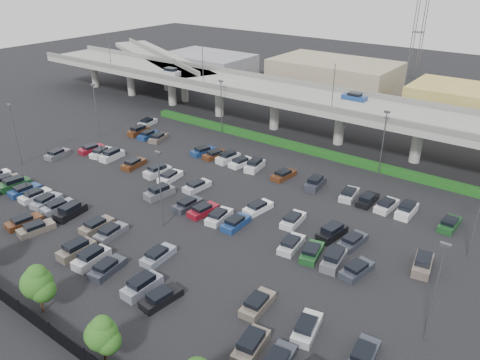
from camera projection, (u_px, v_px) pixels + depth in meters
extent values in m
plane|color=black|center=(204.00, 202.00, 65.72)|extent=(280.00, 280.00, 0.00)
cube|color=gray|center=(316.00, 101.00, 85.73)|extent=(150.00, 13.00, 1.10)
cube|color=#5C5C57|center=(300.00, 103.00, 80.76)|extent=(150.00, 0.50, 1.00)
cube|color=#5C5C57|center=(332.00, 88.00, 89.80)|extent=(150.00, 0.50, 1.00)
cylinder|color=gray|center=(95.00, 74.00, 122.38)|extent=(1.80, 1.80, 6.70)
cube|color=#5C5C57|center=(93.00, 62.00, 121.02)|extent=(2.60, 9.75, 0.50)
cylinder|color=gray|center=(131.00, 82.00, 114.85)|extent=(1.80, 1.80, 6.70)
cube|color=#5C5C57|center=(129.00, 69.00, 113.49)|extent=(2.60, 9.75, 0.50)
cylinder|color=gray|center=(172.00, 91.00, 107.32)|extent=(1.80, 1.80, 6.70)
cube|color=#5C5C57|center=(171.00, 77.00, 105.96)|extent=(2.60, 9.75, 0.50)
cylinder|color=gray|center=(219.00, 101.00, 99.79)|extent=(1.80, 1.80, 6.70)
cube|color=#5C5C57|center=(219.00, 86.00, 98.43)|extent=(2.60, 9.75, 0.50)
cylinder|color=gray|center=(274.00, 113.00, 92.26)|extent=(1.80, 1.80, 6.70)
cube|color=#5C5C57|center=(275.00, 97.00, 90.90)|extent=(2.60, 9.75, 0.50)
cylinder|color=gray|center=(339.00, 126.00, 84.73)|extent=(1.80, 1.80, 6.70)
cube|color=#5C5C57|center=(341.00, 110.00, 83.37)|extent=(2.60, 9.75, 0.50)
cylinder|color=gray|center=(417.00, 143.00, 77.20)|extent=(1.80, 1.80, 6.70)
cube|color=#5C5C57|center=(420.00, 125.00, 75.84)|extent=(2.60, 9.75, 0.50)
cube|color=silver|center=(171.00, 73.00, 101.38)|extent=(4.40, 1.82, 1.05)
cube|color=black|center=(171.00, 69.00, 101.03)|extent=(2.60, 1.60, 0.65)
cube|color=navy|center=(354.00, 98.00, 84.26)|extent=(4.40, 1.82, 0.82)
cube|color=black|center=(355.00, 94.00, 83.99)|extent=(2.30, 1.60, 0.50)
cylinder|color=#4F4F54|center=(109.00, 51.00, 106.24)|extent=(0.14, 0.14, 8.00)
cylinder|color=#4F4F54|center=(203.00, 66.00, 91.18)|extent=(0.14, 0.14, 8.00)
cylinder|color=#4F4F54|center=(333.00, 88.00, 76.12)|extent=(0.14, 0.14, 8.00)
cube|color=gray|center=(159.00, 58.00, 121.66)|extent=(50.93, 30.13, 1.10)
cube|color=#5C5C57|center=(159.00, 54.00, 121.21)|extent=(47.34, 22.43, 1.00)
cylinder|color=gray|center=(138.00, 60.00, 138.42)|extent=(1.60, 1.60, 6.70)
cylinder|color=gray|center=(151.00, 68.00, 128.90)|extent=(1.60, 1.60, 6.70)
cylinder|color=gray|center=(167.00, 77.00, 119.38)|extent=(1.60, 1.60, 6.70)
cylinder|color=gray|center=(185.00, 87.00, 109.86)|extent=(1.60, 1.60, 6.70)
cube|color=#134113|center=(295.00, 146.00, 83.57)|extent=(66.00, 1.60, 1.10)
cube|color=black|center=(15.00, 305.00, 45.07)|extent=(70.00, 0.06, 1.80)
cylinder|color=black|center=(20.00, 308.00, 44.49)|extent=(0.10, 0.10, 2.00)
cylinder|color=black|center=(51.00, 331.00, 41.80)|extent=(0.10, 0.10, 2.00)
cylinder|color=black|center=(86.00, 356.00, 39.11)|extent=(0.10, 0.10, 2.00)
cylinder|color=#332316|center=(41.00, 303.00, 45.12)|extent=(0.26, 0.26, 1.97)
sphere|color=#184913|center=(37.00, 283.00, 44.08)|extent=(3.07, 3.07, 3.07)
sphere|color=#184913|center=(43.00, 290.00, 44.01)|extent=(2.41, 2.41, 2.41)
sphere|color=#184913|center=(33.00, 284.00, 44.49)|extent=(2.41, 2.41, 2.41)
sphere|color=#184913|center=(36.00, 275.00, 43.77)|extent=(2.08, 2.08, 2.08)
cylinder|color=#332316|center=(105.00, 354.00, 39.47)|extent=(0.26, 0.26, 1.80)
sphere|color=#184913|center=(102.00, 334.00, 38.52)|extent=(2.79, 2.79, 2.79)
sphere|color=#184913|center=(108.00, 342.00, 38.46)|extent=(2.19, 2.19, 2.19)
sphere|color=#184913|center=(97.00, 335.00, 38.89)|extent=(2.19, 2.19, 2.19)
sphere|color=#184913|center=(102.00, 326.00, 38.24)|extent=(1.89, 1.89, 1.89)
cube|color=#552D16|center=(24.00, 222.00, 59.95)|extent=(2.38, 4.60, 0.82)
cube|color=black|center=(22.00, 219.00, 59.54)|extent=(1.89, 2.49, 0.50)
cube|color=#6C6055|center=(36.00, 229.00, 58.48)|extent=(2.56, 4.65, 0.82)
cube|color=black|center=(34.00, 225.00, 58.06)|extent=(1.98, 2.54, 0.50)
cube|color=#6C6055|center=(77.00, 251.00, 53.99)|extent=(1.88, 4.42, 1.05)
cube|color=black|center=(76.00, 245.00, 53.63)|extent=(1.63, 2.62, 0.65)
cube|color=silver|center=(92.00, 259.00, 52.51)|extent=(2.17, 4.53, 1.05)
cube|color=black|center=(91.00, 253.00, 52.15)|extent=(1.81, 2.72, 0.65)
cube|color=#2F323C|center=(108.00, 269.00, 51.08)|extent=(2.39, 4.60, 0.82)
cube|color=black|center=(105.00, 265.00, 50.66)|extent=(1.89, 2.49, 0.50)
cube|color=gray|center=(142.00, 287.00, 48.07)|extent=(1.87, 4.42, 1.05)
cube|color=black|center=(141.00, 280.00, 47.72)|extent=(1.63, 2.62, 0.65)
cube|color=black|center=(161.00, 298.00, 46.64)|extent=(2.31, 4.58, 0.82)
cube|color=black|center=(159.00, 294.00, 46.23)|extent=(1.85, 2.47, 0.50)
cube|color=#6C6055|center=(251.00, 347.00, 40.68)|extent=(2.45, 4.62, 1.05)
cube|color=black|center=(251.00, 340.00, 40.32)|extent=(1.97, 2.81, 0.65)
cube|color=black|center=(277.00, 359.00, 38.83)|extent=(1.91, 2.50, 0.50)
cube|color=#6C6055|center=(5.00, 181.00, 70.97)|extent=(2.39, 4.60, 0.82)
cube|color=black|center=(3.00, 178.00, 70.55)|extent=(1.90, 2.49, 0.50)
cube|color=#1B4D22|center=(14.00, 185.00, 69.44)|extent=(2.31, 4.58, 1.05)
cube|color=black|center=(13.00, 180.00, 69.08)|extent=(1.89, 2.77, 0.65)
cube|color=navy|center=(25.00, 191.00, 68.01)|extent=(2.00, 4.47, 0.82)
cube|color=black|center=(23.00, 187.00, 67.59)|extent=(1.69, 2.36, 0.50)
cube|color=silver|center=(35.00, 196.00, 66.53)|extent=(1.88, 4.42, 0.82)
cube|color=black|center=(33.00, 193.00, 66.11)|extent=(1.63, 2.32, 0.50)
cube|color=gray|center=(47.00, 201.00, 65.05)|extent=(2.56, 4.65, 0.82)
cube|color=black|center=(45.00, 198.00, 64.64)|extent=(1.98, 2.54, 0.50)
cube|color=gray|center=(58.00, 207.00, 63.57)|extent=(2.19, 4.54, 0.82)
cube|color=black|center=(56.00, 204.00, 63.15)|extent=(1.79, 2.43, 0.50)
cube|color=black|center=(70.00, 212.00, 62.04)|extent=(2.41, 4.61, 1.05)
cube|color=black|center=(69.00, 207.00, 61.69)|extent=(1.94, 2.80, 0.65)
cube|color=#6C6055|center=(97.00, 226.00, 59.13)|extent=(1.92, 4.44, 0.82)
cube|color=black|center=(95.00, 222.00, 58.72)|extent=(1.65, 2.34, 0.50)
cube|color=slate|center=(111.00, 233.00, 57.66)|extent=(2.26, 4.56, 0.82)
cube|color=black|center=(109.00, 229.00, 57.24)|extent=(1.83, 2.45, 0.50)
cube|color=gray|center=(158.00, 256.00, 53.22)|extent=(2.13, 4.52, 0.82)
cube|color=black|center=(157.00, 252.00, 52.80)|extent=(1.76, 2.41, 0.50)
cube|color=#6C6055|center=(258.00, 304.00, 45.82)|extent=(2.13, 4.52, 0.82)
cube|color=black|center=(257.00, 300.00, 45.41)|extent=(1.76, 2.41, 0.50)
cube|color=silver|center=(307.00, 328.00, 42.86)|extent=(2.65, 4.67, 0.82)
cube|color=black|center=(306.00, 324.00, 42.45)|extent=(2.03, 2.57, 0.50)
cube|color=#2F323C|center=(364.00, 356.00, 39.91)|extent=(2.26, 4.56, 0.82)
cube|color=black|center=(363.00, 352.00, 39.49)|extent=(1.83, 2.45, 0.50)
cube|color=slate|center=(58.00, 155.00, 80.40)|extent=(2.47, 4.63, 0.82)
cube|color=black|center=(56.00, 152.00, 79.99)|extent=(1.93, 2.52, 0.50)
cube|color=slate|center=(159.00, 193.00, 67.04)|extent=(2.39, 4.60, 1.05)
cube|color=black|center=(159.00, 188.00, 66.69)|extent=(1.93, 2.79, 0.65)
cube|color=#2F323C|center=(188.00, 205.00, 64.13)|extent=(2.01, 4.47, 0.82)
cube|color=black|center=(187.00, 201.00, 63.72)|extent=(1.70, 2.37, 0.50)
cube|color=maroon|center=(203.00, 211.00, 62.66)|extent=(2.27, 4.57, 0.82)
cube|color=black|center=(202.00, 207.00, 62.24)|extent=(1.83, 2.46, 0.50)
cube|color=silver|center=(219.00, 217.00, 61.18)|extent=(2.35, 4.59, 0.82)
cube|color=black|center=(218.00, 213.00, 60.76)|extent=(1.87, 2.48, 0.50)
cube|color=navy|center=(236.00, 223.00, 59.70)|extent=(1.95, 4.45, 0.82)
cube|color=black|center=(235.00, 220.00, 59.28)|extent=(1.67, 2.35, 0.50)
cube|color=silver|center=(291.00, 245.00, 55.26)|extent=(2.30, 4.58, 0.82)
cube|color=black|center=(291.00, 241.00, 54.84)|extent=(1.85, 2.47, 0.50)
cube|color=#1B4D22|center=(312.00, 253.00, 53.78)|extent=(2.69, 4.68, 0.82)
cube|color=black|center=(312.00, 249.00, 53.37)|extent=(2.04, 2.58, 0.50)
cube|color=slate|center=(334.00, 260.00, 52.25)|extent=(2.35, 4.59, 1.05)
cube|color=black|center=(334.00, 254.00, 51.90)|extent=(1.91, 2.78, 0.65)
cube|color=#2F323C|center=(357.00, 270.00, 50.82)|extent=(2.57, 4.65, 0.82)
cube|color=black|center=(357.00, 266.00, 50.41)|extent=(1.99, 2.55, 0.50)
cube|color=maroon|center=(92.00, 149.00, 82.54)|extent=(2.42, 4.61, 0.82)
cube|color=black|center=(90.00, 146.00, 82.13)|extent=(1.91, 2.50, 0.50)
cube|color=silver|center=(102.00, 153.00, 81.06)|extent=(2.67, 4.68, 0.82)
cube|color=black|center=(100.00, 150.00, 80.65)|extent=(2.03, 2.58, 0.50)
cube|color=silver|center=(112.00, 156.00, 79.54)|extent=(2.20, 4.54, 1.05)
cube|color=black|center=(111.00, 152.00, 79.18)|extent=(1.82, 2.73, 0.65)
cube|color=#552D16|center=(134.00, 164.00, 76.63)|extent=(2.37, 4.60, 0.82)
cube|color=black|center=(133.00, 161.00, 76.21)|extent=(1.88, 2.49, 0.50)
cube|color=silver|center=(158.00, 172.00, 73.62)|extent=(2.34, 4.59, 1.05)
cube|color=black|center=(157.00, 167.00, 73.26)|extent=(1.91, 2.78, 0.65)
cube|color=white|center=(170.00, 177.00, 72.19)|extent=(2.37, 4.60, 0.82)
cube|color=black|center=(169.00, 174.00, 71.77)|extent=(1.88, 2.49, 0.50)
cube|color=silver|center=(197.00, 187.00, 69.23)|extent=(2.15, 4.53, 0.82)
cube|color=black|center=(196.00, 183.00, 68.81)|extent=(1.77, 2.42, 0.50)
cube|color=white|center=(258.00, 208.00, 63.31)|extent=(2.38, 4.60, 0.82)
cube|color=black|center=(257.00, 205.00, 62.90)|extent=(1.89, 2.49, 0.50)
cube|color=silver|center=(293.00, 221.00, 60.36)|extent=(2.23, 4.55, 0.82)
cube|color=black|center=(293.00, 217.00, 59.94)|extent=(1.81, 2.44, 0.50)
cube|color=black|center=(332.00, 233.00, 57.35)|extent=(2.50, 4.63, 1.05)
cube|color=black|center=(332.00, 228.00, 56.99)|extent=(2.00, 2.82, 0.65)
cube|color=#2F323C|center=(353.00, 241.00, 55.92)|extent=(2.29, 4.57, 0.82)
cube|color=black|center=(352.00, 238.00, 55.50)|extent=(1.84, 2.46, 0.50)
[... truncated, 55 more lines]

